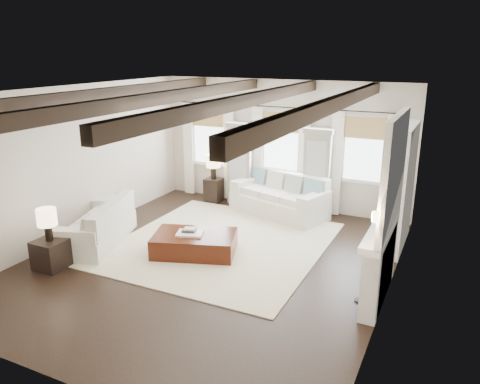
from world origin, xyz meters
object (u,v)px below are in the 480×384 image
at_px(sofa_back, 281,198).
at_px(ottoman, 195,244).
at_px(sofa_left, 100,227).
at_px(side_table_front, 51,254).
at_px(side_table_back, 214,190).

height_order(sofa_back, ottoman, sofa_back).
relative_size(sofa_back, sofa_left, 1.12).
relative_size(ottoman, side_table_front, 2.93).
xyz_separation_m(sofa_left, ottoman, (2.05, 0.39, -0.16)).
xyz_separation_m(ottoman, side_table_front, (-2.08, -1.67, 0.06)).
relative_size(sofa_back, side_table_front, 4.71).
xyz_separation_m(sofa_left, side_table_back, (0.76, 3.52, -0.06)).
xyz_separation_m(sofa_back, ottoman, (-0.68, -2.94, -0.19)).
bearing_deg(side_table_back, sofa_back, -5.29).
xyz_separation_m(sofa_left, side_table_front, (-0.03, -1.27, -0.10)).
relative_size(side_table_front, side_table_back, 0.87).
bearing_deg(ottoman, sofa_back, 58.13).
distance_m(sofa_left, side_table_front, 1.28).
xyz_separation_m(sofa_back, side_table_front, (-2.76, -4.61, -0.13)).
xyz_separation_m(sofa_back, sofa_left, (-2.73, -3.34, -0.03)).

